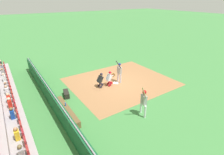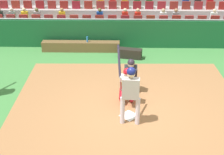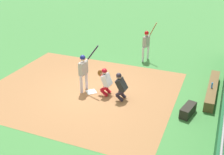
# 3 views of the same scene
# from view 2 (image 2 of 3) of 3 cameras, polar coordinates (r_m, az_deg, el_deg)

# --- Properties ---
(ground_plane) EXTENTS (160.00, 160.00, 0.00)m
(ground_plane) POSITION_cam_2_polar(r_m,az_deg,el_deg) (9.30, 3.16, -7.13)
(ground_plane) COLOR #418341
(infield_dirt_patch) EXTENTS (7.40, 8.69, 0.01)m
(infield_dirt_patch) POSITION_cam_2_polar(r_m,az_deg,el_deg) (8.89, 3.26, -8.92)
(infield_dirt_patch) COLOR #A06D45
(infield_dirt_patch) RESTS_ON ground_plane
(home_plate_marker) EXTENTS (0.62, 0.62, 0.02)m
(home_plate_marker) POSITION_cam_2_polar(r_m,az_deg,el_deg) (9.29, 3.17, -7.05)
(home_plate_marker) COLOR white
(home_plate_marker) RESTS_ON infield_dirt_patch
(batter_at_plate) EXTENTS (0.67, 0.75, 2.19)m
(batter_at_plate) POSITION_cam_2_polar(r_m,az_deg,el_deg) (8.42, 3.38, -2.21)
(batter_at_plate) COLOR silver
(batter_at_plate) RESTS_ON ground_plane
(catcher_crouching) EXTENTS (0.48, 0.72, 1.29)m
(catcher_crouching) POSITION_cam_2_polar(r_m,az_deg,el_deg) (9.52, 2.70, -1.19)
(catcher_crouching) COLOR #B20F1D
(catcher_crouching) RESTS_ON ground_plane
(home_plate_umpire) EXTENTS (0.46, 0.49, 1.27)m
(home_plate_umpire) POSITION_cam_2_polar(r_m,az_deg,el_deg) (10.24, 3.46, 0.73)
(home_plate_umpire) COLOR #28202C
(home_plate_umpire) RESTS_ON ground_plane
(dugout_wall) EXTENTS (14.66, 0.24, 1.33)m
(dugout_wall) POSITION_cam_2_polar(r_m,az_deg,el_deg) (14.14, 2.56, 8.10)
(dugout_wall) COLOR #17552E
(dugout_wall) RESTS_ON ground_plane
(dugout_bench) EXTENTS (3.44, 0.40, 0.44)m
(dugout_bench) POSITION_cam_2_polar(r_m,az_deg,el_deg) (13.86, -5.77, 5.75)
(dugout_bench) COLOR brown
(dugout_bench) RESTS_ON ground_plane
(water_bottle_on_bench) EXTENTS (0.07, 0.07, 0.25)m
(water_bottle_on_bench) POSITION_cam_2_polar(r_m,az_deg,el_deg) (13.67, -4.60, 7.04)
(water_bottle_on_bench) COLOR blue
(water_bottle_on_bench) RESTS_ON dugout_bench
(equipment_duffel_bag) EXTENTS (1.02, 0.56, 0.41)m
(equipment_duffel_bag) POSITION_cam_2_polar(r_m,az_deg,el_deg) (13.10, 3.39, 4.47)
(equipment_duffel_bag) COLOR black
(equipment_duffel_bag) RESTS_ON ground_plane
(bleacher_stand) EXTENTS (18.75, 5.22, 3.08)m
(bleacher_stand) POSITION_cam_2_polar(r_m,az_deg,el_deg) (18.92, 2.30, 13.81)
(bleacher_stand) COLOR #A59C9E
(bleacher_stand) RESTS_ON ground_plane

